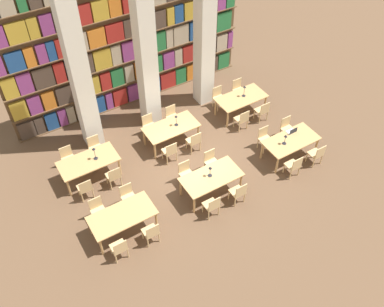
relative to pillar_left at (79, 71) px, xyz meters
The scene contains 41 objects.
ground_plane 4.73m from the pillar_left, 50.49° to the right, with size 40.00×40.00×0.00m, color brown.
bookshelf_bank 2.75m from the pillar_left, 31.54° to the left, with size 9.31×0.35×5.50m.
pillar_left is the anchor object (origin of this frame).
pillar_center 2.33m from the pillar_left, ahead, with size 0.59×0.59×6.00m.
pillar_right 4.66m from the pillar_left, ahead, with size 0.59×0.59×6.00m.
reading_table_0 4.74m from the pillar_left, 99.75° to the right, with size 1.90×0.97×0.76m.
chair_0 5.59m from the pillar_left, 103.60° to the right, with size 0.42×0.40×0.87m.
chair_1 4.33m from the pillar_left, 109.50° to the right, with size 0.42×0.40×0.87m.
chair_2 5.47m from the pillar_left, 92.15° to the right, with size 0.42×0.40×0.87m.
chair_3 4.17m from the pillar_left, 93.15° to the right, with size 0.42×0.40×0.87m.
reading_table_1 5.30m from the pillar_left, 61.36° to the right, with size 1.90×0.97×0.76m.
chair_4 5.85m from the pillar_left, 69.85° to the right, with size 0.42×0.40×0.87m.
chair_5 4.62m from the pillar_left, 61.98° to the right, with size 0.42×0.40×0.87m.
chair_6 6.22m from the pillar_left, 60.58° to the right, with size 0.42×0.40×0.87m.
chair_7 5.08m from the pillar_left, 50.73° to the right, with size 0.42×0.40×0.87m.
desk_lamp_0 5.11m from the pillar_left, 61.27° to the right, with size 0.14×0.14×0.40m.
reading_table_2 7.28m from the pillar_left, 37.56° to the right, with size 1.90×0.97×0.76m.
chair_8 7.49m from the pillar_left, 44.91° to the right, with size 0.42×0.40×0.87m.
chair_9 6.57m from the pillar_left, 34.58° to the right, with size 0.42×0.40×0.87m.
chair_10 8.19m from the pillar_left, 39.69° to the right, with size 0.42×0.40×0.87m.
chair_11 7.36m from the pillar_left, 29.85° to the right, with size 0.42×0.40×0.87m.
desk_lamp_1 6.95m from the pillar_left, 39.36° to the right, with size 0.14×0.14×0.39m.
laptop 7.29m from the pillar_left, 34.35° to the right, with size 0.32×0.22×0.21m.
reading_table_3 2.89m from the pillar_left, 114.96° to the right, with size 1.90×0.97×0.76m.
chair_12 3.63m from the pillar_left, 116.89° to the right, with size 0.42×0.40×0.87m.
chair_13 2.90m from the pillar_left, 146.16° to the right, with size 0.42×0.40×0.87m.
chair_14 3.44m from the pillar_left, 95.24° to the right, with size 0.42×0.40×0.87m.
chair_15 2.66m from the pillar_left, 105.08° to the right, with size 0.42×0.40×0.87m.
desk_lamp_2 2.54m from the pillar_left, 106.45° to the right, with size 0.14×0.14×0.49m.
reading_table_4 3.64m from the pillar_left, 33.01° to the right, with size 1.90×0.97×0.76m.
chair_16 3.89m from the pillar_left, 50.89° to the right, with size 0.42×0.40×0.87m.
chair_17 3.23m from the pillar_left, 22.13° to the right, with size 0.42×0.40×0.87m.
chair_18 4.43m from the pillar_left, 39.11° to the right, with size 0.42×0.40×0.87m.
chair_19 3.86m from the pillar_left, 15.04° to the right, with size 0.42×0.40×0.87m.
desk_lamp_3 3.56m from the pillar_left, 31.25° to the right, with size 0.14×0.14×0.44m.
reading_table_5 6.06m from the pillar_left, 15.18° to the right, with size 1.90×0.97×0.76m.
chair_20 5.96m from the pillar_left, 24.45° to the right, with size 0.42×0.40×0.87m.
chair_21 5.57m from the pillar_left, ahead, with size 0.42×0.40×0.87m.
chair_22 6.75m from the pillar_left, 20.91° to the right, with size 0.42×0.40×0.87m.
chair_23 6.41m from the pillar_left, ahead, with size 0.42×0.40×0.87m.
desk_lamp_4 6.03m from the pillar_left, 14.70° to the right, with size 0.14×0.14×0.47m.
Camera 1 is at (-5.12, -8.50, 10.69)m, focal length 40.00 mm.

